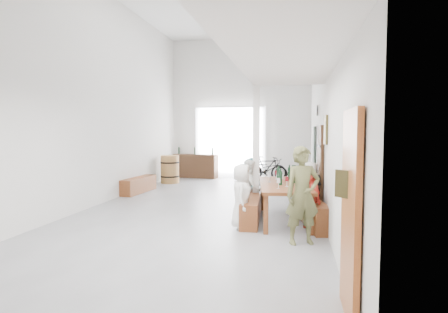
% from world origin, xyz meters
% --- Properties ---
extents(floor, '(12.00, 12.00, 0.00)m').
position_xyz_m(floor, '(0.00, 0.00, 0.00)').
color(floor, slate).
rests_on(floor, ground).
extents(room_walls, '(12.00, 12.00, 12.00)m').
position_xyz_m(room_walls, '(0.00, 0.00, 3.55)').
color(room_walls, silver).
rests_on(room_walls, ground).
extents(gateway_portal, '(2.80, 0.08, 2.80)m').
position_xyz_m(gateway_portal, '(-0.40, 5.94, 1.40)').
color(gateway_portal, white).
rests_on(gateway_portal, ground).
extents(right_wall_decor, '(0.07, 8.28, 5.07)m').
position_xyz_m(right_wall_decor, '(2.70, -1.87, 1.74)').
color(right_wall_decor, '#AC5723').
rests_on(right_wall_decor, ground).
extents(balcony, '(1.52, 5.62, 4.00)m').
position_xyz_m(balcony, '(1.98, -3.13, 2.96)').
color(balcony, white).
rests_on(balcony, ground).
extents(tasting_table, '(1.24, 2.47, 0.79)m').
position_xyz_m(tasting_table, '(1.93, -0.97, 0.71)').
color(tasting_table, brown).
rests_on(tasting_table, ground).
extents(bench_inner, '(0.46, 2.19, 0.50)m').
position_xyz_m(bench_inner, '(1.26, -0.89, 0.25)').
color(bench_inner, brown).
rests_on(bench_inner, ground).
extents(bench_wall, '(0.73, 2.27, 0.52)m').
position_xyz_m(bench_wall, '(2.46, -0.98, 0.26)').
color(bench_wall, brown).
rests_on(bench_wall, ground).
extents(tableware, '(0.64, 1.47, 0.35)m').
position_xyz_m(tableware, '(1.92, -0.94, 0.93)').
color(tableware, black).
rests_on(tableware, tasting_table).
extents(side_bench, '(0.50, 1.68, 0.47)m').
position_xyz_m(side_bench, '(-2.50, 1.84, 0.23)').
color(side_bench, brown).
rests_on(side_bench, ground).
extents(oak_barrel, '(0.67, 0.67, 0.99)m').
position_xyz_m(oak_barrel, '(-2.26, 4.00, 0.50)').
color(oak_barrel, olive).
rests_on(oak_barrel, ground).
extents(serving_counter, '(1.82, 0.70, 0.93)m').
position_xyz_m(serving_counter, '(-1.75, 5.65, 0.47)').
color(serving_counter, '#3A2114').
rests_on(serving_counter, ground).
extents(counter_bottles, '(1.51, 0.32, 0.28)m').
position_xyz_m(counter_bottles, '(-1.75, 5.64, 1.07)').
color(counter_bottles, black).
rests_on(counter_bottles, serving_counter).
extents(guest_left_a, '(0.43, 0.63, 1.25)m').
position_xyz_m(guest_left_a, '(1.15, -1.70, 0.62)').
color(guest_left_a, white).
rests_on(guest_left_a, ground).
extents(guest_left_b, '(0.41, 0.51, 1.20)m').
position_xyz_m(guest_left_b, '(1.12, -1.14, 0.60)').
color(guest_left_b, '#236C74').
rests_on(guest_left_b, ground).
extents(guest_left_c, '(0.57, 0.68, 1.25)m').
position_xyz_m(guest_left_c, '(1.17, -0.54, 0.62)').
color(guest_left_c, white).
rests_on(guest_left_c, ground).
extents(guest_left_d, '(0.51, 0.83, 1.24)m').
position_xyz_m(guest_left_d, '(1.15, -0.03, 0.62)').
color(guest_left_d, '#236C74').
rests_on(guest_left_d, ground).
extents(guest_right_a, '(0.50, 0.70, 1.11)m').
position_xyz_m(guest_right_a, '(2.47, -1.46, 0.55)').
color(guest_right_a, red).
rests_on(guest_right_a, ground).
extents(guest_right_b, '(0.49, 0.98, 1.01)m').
position_xyz_m(guest_right_b, '(2.55, -0.85, 0.50)').
color(guest_right_b, black).
rests_on(guest_right_b, ground).
extents(guest_right_c, '(0.42, 0.61, 1.19)m').
position_xyz_m(guest_right_c, '(2.51, -0.17, 0.59)').
color(guest_right_c, white).
rests_on(guest_right_c, ground).
extents(host_standing, '(0.70, 0.58, 1.63)m').
position_xyz_m(host_standing, '(2.28, -2.49, 0.82)').
color(host_standing, brown).
rests_on(host_standing, ground).
extents(potted_plant, '(0.44, 0.40, 0.44)m').
position_xyz_m(potted_plant, '(2.45, 0.48, 0.22)').
color(potted_plant, '#175218').
rests_on(potted_plant, ground).
extents(bicycle_near, '(1.63, 1.01, 0.81)m').
position_xyz_m(bicycle_near, '(1.17, 5.57, 0.41)').
color(bicycle_near, black).
rests_on(bicycle_near, ground).
extents(bicycle_far, '(1.61, 0.97, 0.94)m').
position_xyz_m(bicycle_far, '(1.12, 5.09, 0.47)').
color(bicycle_far, black).
rests_on(bicycle_far, ground).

